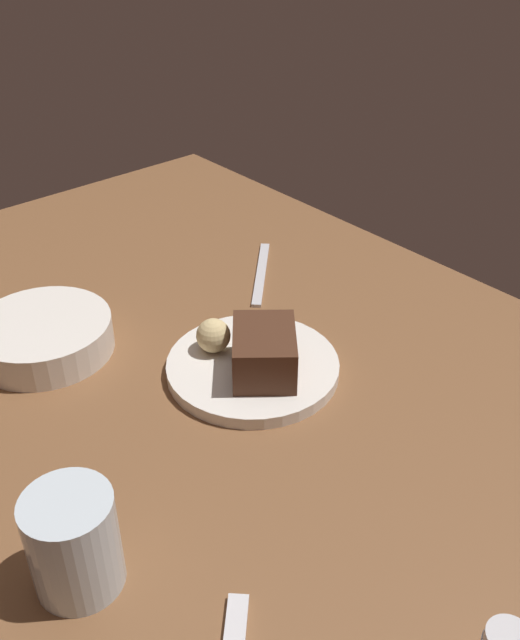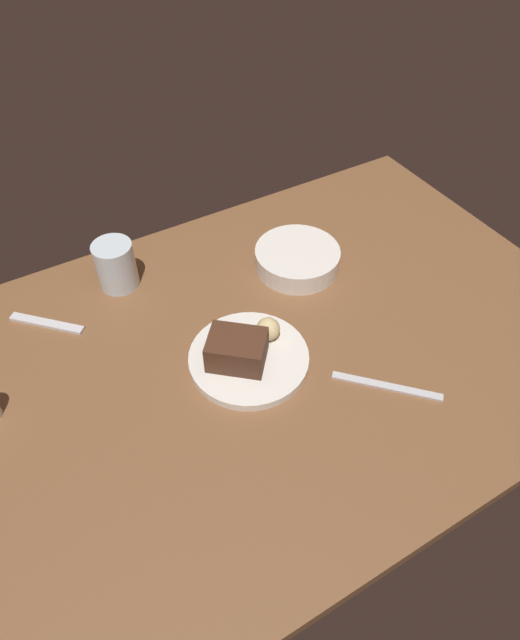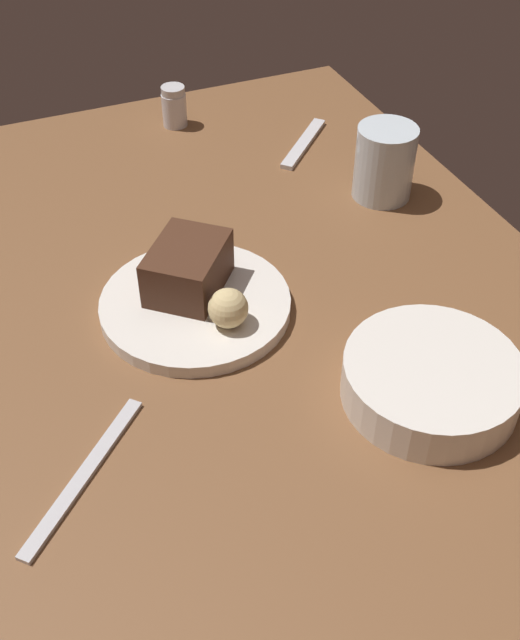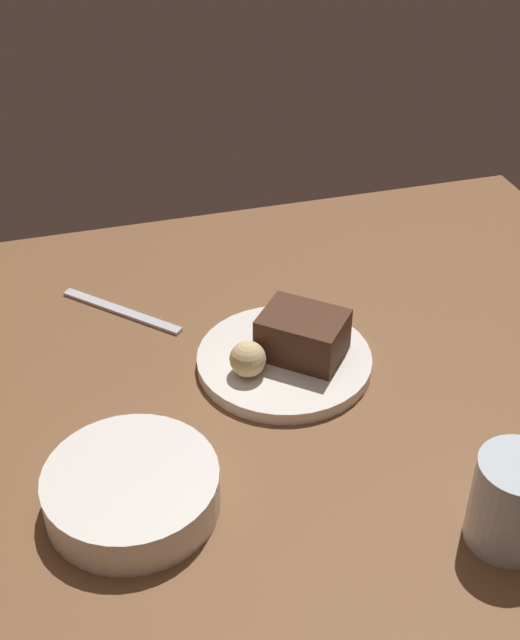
# 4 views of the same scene
# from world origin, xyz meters

# --- Properties ---
(dining_table) EXTENTS (1.20, 0.84, 0.03)m
(dining_table) POSITION_xyz_m (0.00, 0.00, 0.01)
(dining_table) COLOR brown
(dining_table) RESTS_ON ground
(dessert_plate) EXTENTS (0.22, 0.22, 0.02)m
(dessert_plate) POSITION_xyz_m (0.07, 0.01, 0.04)
(dessert_plate) COLOR white
(dessert_plate) RESTS_ON dining_table
(chocolate_cake_slice) EXTENTS (0.12, 0.12, 0.06)m
(chocolate_cake_slice) POSITION_xyz_m (0.10, 0.01, 0.07)
(chocolate_cake_slice) COLOR #472819
(chocolate_cake_slice) RESTS_ON dessert_plate
(bread_roll) EXTENTS (0.04, 0.04, 0.04)m
(bread_roll) POSITION_xyz_m (0.02, -0.01, 0.07)
(bread_roll) COLOR #DBC184
(bread_roll) RESTS_ON dessert_plate
(water_glass) EXTENTS (0.08, 0.08, 0.10)m
(water_glass) POSITION_xyz_m (0.20, -0.30, 0.08)
(water_glass) COLOR silver
(water_glass) RESTS_ON dining_table
(side_bowl) EXTENTS (0.18, 0.18, 0.04)m
(side_bowl) POSITION_xyz_m (-0.14, -0.16, 0.05)
(side_bowl) COLOR white
(side_bowl) RESTS_ON dining_table
(butter_knife) EXTENTS (0.14, 0.14, 0.01)m
(butter_knife) POSITION_xyz_m (-0.11, 0.18, 0.03)
(butter_knife) COLOR silver
(butter_knife) RESTS_ON dining_table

